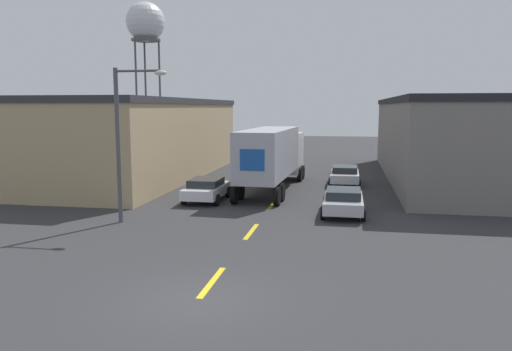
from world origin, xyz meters
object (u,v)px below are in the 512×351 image
at_px(water_tower, 145,24).
at_px(street_lamp, 124,133).
at_px(semi_truck, 274,153).
at_px(parked_car_left_far, 207,189).
at_px(parked_car_right_mid, 343,201).
at_px(parked_car_right_far, 345,175).

height_order(water_tower, street_lamp, water_tower).
bearing_deg(semi_truck, parked_car_left_far, -122.24).
bearing_deg(semi_truck, parked_car_right_mid, -54.64).
xyz_separation_m(parked_car_right_mid, street_lamp, (-9.84, -3.54, 3.45)).
height_order(parked_car_left_far, water_tower, water_tower).
xyz_separation_m(parked_car_right_far, parked_car_left_far, (-7.71, -7.51, 0.00)).
height_order(parked_car_right_mid, parked_car_left_far, same).
height_order(semi_truck, parked_car_right_mid, semi_truck).
bearing_deg(parked_car_left_far, semi_truck, 55.49).
bearing_deg(water_tower, parked_car_left_far, -63.67).
bearing_deg(parked_car_left_far, water_tower, 116.33).
relative_size(parked_car_right_mid, street_lamp, 0.59).
distance_m(parked_car_left_far, water_tower, 50.13).
relative_size(parked_car_right_far, street_lamp, 0.59).
bearing_deg(street_lamp, semi_truck, 63.19).
relative_size(semi_truck, water_tower, 0.62).
relative_size(parked_car_right_mid, water_tower, 0.21).
xyz_separation_m(parked_car_right_mid, water_tower, (-28.72, 44.79, 16.44)).
distance_m(parked_car_right_far, parked_car_left_far, 10.76).
bearing_deg(parked_car_right_far, semi_truck, -147.49).
distance_m(parked_car_right_far, street_lamp, 16.97).
xyz_separation_m(parked_car_left_far, street_lamp, (-2.13, -5.88, 3.45)).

